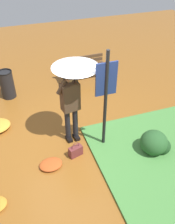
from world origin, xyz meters
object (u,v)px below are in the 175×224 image
Objects in this scene: handbag at (76,151)px; person_with_umbrella at (73,81)px; trash_bin at (7,84)px; park_bench at (83,68)px; info_sign_post at (106,91)px.

person_with_umbrella is at bearing 74.39° from handbag.
person_with_umbrella is 1.54m from handbag.
handbag is at bearing -67.75° from trash_bin.
trash_bin is at bearing -173.30° from park_bench.
info_sign_post is 1.50m from handbag.
trash_bin is at bearing 112.25° from handbag.
info_sign_post is 6.22× the size of handbag.
person_with_umbrella is 2.91m from trash_bin.
person_with_umbrella is at bearing -60.07° from trash_bin.
handbag is 3.13m from trash_bin.
person_with_umbrella reaches higher than trash_bin.
info_sign_post is 1.64× the size of park_bench.
info_sign_post is at bearing -55.37° from trash_bin.
handbag is at bearing -168.19° from info_sign_post.
info_sign_post is 2.76× the size of trash_bin.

